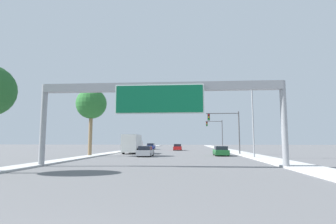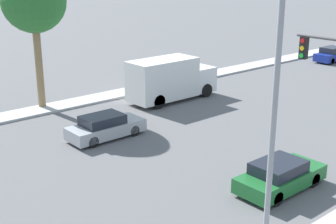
% 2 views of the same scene
% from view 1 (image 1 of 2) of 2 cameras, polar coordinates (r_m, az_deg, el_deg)
% --- Properties ---
extents(sidewalk_right, '(3.00, 120.00, 0.15)m').
position_cam_1_polar(sidewalk_right, '(64.02, 12.47, -8.00)').
color(sidewalk_right, '#B9B9B9').
rests_on(sidewalk_right, ground).
extents(median_strip_left, '(2.00, 120.00, 0.15)m').
position_cam_1_polar(median_strip_left, '(64.73, -7.40, -8.07)').
color(median_strip_left, '#B9B9B9').
rests_on(median_strip_left, ground).
extents(sign_gantry, '(20.39, 0.73, 6.93)m').
position_cam_1_polar(sign_gantry, '(21.70, -1.87, 3.11)').
color(sign_gantry, gray).
rests_on(sign_gantry, ground).
extents(car_far_left, '(1.83, 4.52, 1.41)m').
position_cam_1_polar(car_far_left, '(36.44, -4.92, -8.55)').
color(car_far_left, '#A5A8AD').
rests_on(car_far_left, ground).
extents(car_mid_right, '(1.78, 4.41, 1.53)m').
position_cam_1_polar(car_mid_right, '(66.61, -3.75, -7.51)').
color(car_mid_right, navy).
rests_on(car_mid_right, ground).
extents(car_far_center, '(1.89, 4.44, 1.37)m').
position_cam_1_polar(car_far_center, '(38.58, 11.42, -8.35)').
color(car_far_center, '#1E662D').
rests_on(car_far_center, ground).
extents(car_far_right, '(1.79, 4.36, 1.43)m').
position_cam_1_polar(car_far_right, '(59.40, 2.11, -7.70)').
color(car_far_right, red).
rests_on(car_far_right, ground).
extents(truck_box_primary, '(2.39, 7.03, 3.15)m').
position_cam_1_polar(truck_box_primary, '(44.84, -7.72, -6.91)').
color(truck_box_primary, white).
rests_on(truck_box_primary, ground).
extents(traffic_light_near_intersection, '(5.14, 0.32, 6.71)m').
position_cam_1_polar(traffic_light_near_intersection, '(41.92, 13.05, -2.80)').
color(traffic_light_near_intersection, '#4C4C4F').
rests_on(traffic_light_near_intersection, ground).
extents(traffic_light_mid_block, '(3.90, 0.32, 6.94)m').
position_cam_1_polar(traffic_light_mid_block, '(61.79, 10.67, -3.91)').
color(traffic_light_mid_block, '#4C4C4F').
rests_on(traffic_light_mid_block, ground).
extents(palm_tree_background, '(4.27, 4.27, 9.50)m').
position_cam_1_polar(palm_tree_background, '(38.67, -16.35, 1.62)').
color(palm_tree_background, '#8C704C').
rests_on(palm_tree_background, ground).
extents(street_lamp_right, '(2.49, 0.28, 9.65)m').
position_cam_1_polar(street_lamp_right, '(33.98, 17.50, -0.10)').
color(street_lamp_right, gray).
rests_on(street_lamp_right, ground).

